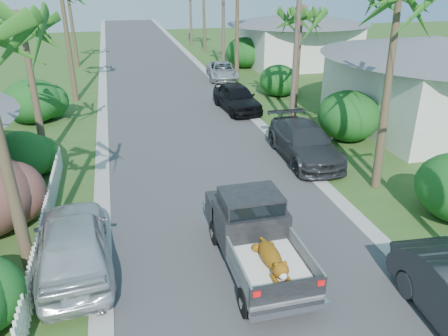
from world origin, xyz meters
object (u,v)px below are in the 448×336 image
object	(u,v)px
palm_l_b	(20,18)
utility_pole_d	(190,4)
palm_r_b	(301,11)
house_right_far	(297,41)
parked_car_rf	(237,98)
utility_pole_b	(296,43)
house_right_near	(429,86)
utility_pole_c	(223,16)
pickup_truck	(253,229)
parked_car_ln	(73,243)
parked_car_rm	(304,142)
parked_car_rd	(222,71)

from	to	relation	value
palm_l_b	utility_pole_d	world-z (taller)	utility_pole_d
palm_r_b	house_right_far	size ratio (longest dim) A/B	0.80
parked_car_rf	utility_pole_b	distance (m)	6.01
house_right_near	utility_pole_c	distance (m)	17.79
pickup_truck	parked_car_ln	world-z (taller)	pickup_truck
parked_car_rm	palm_l_b	distance (m)	12.96
parked_car_rm	utility_pole_d	bearing A→B (deg)	90.54
parked_car_rf	parked_car_rd	distance (m)	8.67
parked_car_rm	pickup_truck	bearing A→B (deg)	-122.07
parked_car_ln	house_right_near	world-z (taller)	house_right_near
parked_car_ln	palm_l_b	distance (m)	10.39
pickup_truck	house_right_far	bearing A→B (deg)	64.87
utility_pole_b	utility_pole_c	size ratio (longest dim) A/B	1.00
parked_car_rm	parked_car_rd	distance (m)	16.67
parked_car_ln	utility_pole_d	world-z (taller)	utility_pole_d
pickup_truck	palm_r_b	bearing A→B (deg)	62.55
parked_car_rf	palm_r_b	bearing A→B (deg)	-43.58
pickup_truck	palm_l_b	distance (m)	12.85
parked_car_ln	utility_pole_b	distance (m)	14.89
palm_r_b	utility_pole_c	distance (m)	13.11
parked_car_rm	house_right_far	size ratio (longest dim) A/B	0.60
house_right_near	utility_pole_b	size ratio (longest dim) A/B	1.00
utility_pole_b	utility_pole_c	distance (m)	15.00
palm_r_b	utility_pole_d	distance (m)	28.05
parked_car_ln	utility_pole_d	xyz separation A→B (m)	(10.60, 39.76, 3.74)
parked_car_rd	house_right_far	size ratio (longest dim) A/B	0.52
palm_r_b	parked_car_rf	bearing A→B (deg)	141.27
utility_pole_b	utility_pole_d	xyz separation A→B (m)	(0.00, 30.00, 0.00)
parked_car_rd	house_right_near	xyz separation A→B (m)	(8.04, -13.87, 1.57)
house_right_far	utility_pole_b	bearing A→B (deg)	-113.52
parked_car_rd	palm_l_b	distance (m)	19.00
utility_pole_d	utility_pole_b	bearing A→B (deg)	-90.00
pickup_truck	palm_l_b	size ratio (longest dim) A/B	0.69
parked_car_rd	utility_pole_c	bearing A→B (deg)	79.65
palm_l_b	utility_pole_b	bearing A→B (deg)	4.61
parked_car_rf	palm_r_b	distance (m)	6.31
parked_car_ln	parked_car_rm	bearing A→B (deg)	-153.08
pickup_truck	palm_r_b	world-z (taller)	palm_r_b
palm_r_b	house_right_far	distance (m)	16.75
parked_car_rm	utility_pole_b	xyz separation A→B (m)	(0.93, 3.80, 3.81)
parked_car_rd	palm_l_b	size ratio (longest dim) A/B	0.63
parked_car_rf	utility_pole_c	size ratio (longest dim) A/B	0.53
parked_car_rd	parked_car_ln	distance (m)	24.73
parked_car_rf	palm_r_b	xyz separation A→B (m)	(2.85, -2.28, 5.15)
parked_car_rm	utility_pole_d	xyz separation A→B (m)	(0.93, 33.80, 3.81)
parked_car_rm	utility_pole_c	bearing A→B (deg)	89.28
parked_car_rm	house_right_far	world-z (taller)	house_right_far
pickup_truck	parked_car_rm	size ratio (longest dim) A/B	0.94
palm_r_b	utility_pole_b	bearing A→B (deg)	-116.57
parked_car_rd	utility_pole_c	xyz separation A→B (m)	(0.64, 2.13, 3.95)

